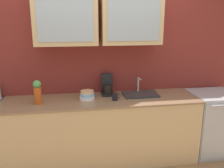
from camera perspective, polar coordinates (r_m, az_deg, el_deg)
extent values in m
plane|color=#936B47|center=(3.58, -2.29, -17.28)|extent=(10.00, 10.00, 0.00)
cube|color=maroon|center=(3.46, -3.32, 5.88)|extent=(4.72, 0.10, 2.73)
cube|color=tan|center=(3.19, -10.96, 15.80)|extent=(0.79, 0.31, 0.76)
cube|color=#9EADB7|center=(3.03, -11.03, 15.86)|extent=(0.67, 0.01, 0.65)
cube|color=tan|center=(3.28, 4.57, 15.98)|extent=(0.79, 0.31, 0.76)
cube|color=#9EADB7|center=(3.13, 5.28, 16.02)|extent=(0.67, 0.01, 0.65)
cube|color=tan|center=(3.37, -2.37, -11.00)|extent=(2.56, 0.65, 0.87)
cube|color=#8C6B4C|center=(3.20, -2.45, -3.77)|extent=(2.59, 0.68, 0.02)
cube|color=#2D2D30|center=(3.37, 6.69, -2.43)|extent=(0.47, 0.30, 0.03)
cylinder|color=#ADAFB5|center=(3.45, 6.20, -0.06)|extent=(0.02, 0.02, 0.19)
cylinder|color=#ADAFB5|center=(3.37, 6.52, 1.27)|extent=(0.02, 0.12, 0.02)
cylinder|color=white|center=(3.20, -5.88, -3.20)|extent=(0.20, 0.20, 0.04)
cylinder|color=#8CB7E0|center=(3.19, -5.89, -2.55)|extent=(0.19, 0.19, 0.05)
cylinder|color=#E0AD7F|center=(3.18, -5.91, -1.96)|extent=(0.18, 0.18, 0.04)
cylinder|color=#BF4C19|center=(3.12, -17.13, -2.62)|extent=(0.09, 0.09, 0.22)
sphere|color=#4C994C|center=(3.08, -17.33, -0.06)|extent=(0.10, 0.10, 0.10)
cylinder|color=black|center=(3.13, 0.66, -3.06)|extent=(0.07, 0.07, 0.09)
torus|color=black|center=(3.14, 1.46, -2.94)|extent=(0.06, 0.01, 0.06)
cube|color=#ADAFB5|center=(3.88, 22.34, -8.35)|extent=(0.64, 0.62, 0.89)
cube|color=#ADAFB5|center=(3.64, 24.92, -10.17)|extent=(0.60, 0.01, 0.80)
cube|color=black|center=(3.36, -1.04, -2.33)|extent=(0.17, 0.20, 0.03)
cylinder|color=black|center=(3.32, -1.00, -1.28)|extent=(0.11, 0.11, 0.11)
cube|color=black|center=(3.39, -1.23, 0.36)|extent=(0.15, 0.06, 0.26)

